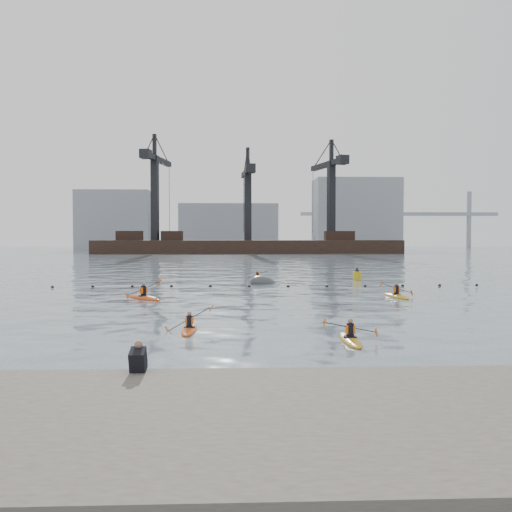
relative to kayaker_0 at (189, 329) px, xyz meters
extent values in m
plane|color=#3D4C5A|center=(4.96, -2.90, -0.09)|extent=(400.00, 400.00, 0.00)
cube|color=#4C443D|center=(4.96, -11.90, -0.09)|extent=(18.00, 7.00, 1.00)
cube|color=black|center=(-0.54, -8.70, 0.69)|extent=(0.38, 0.60, 0.67)
cube|color=black|center=(-0.54, -8.48, 0.53)|extent=(0.34, 0.40, 0.24)
sphere|color=#8C6651|center=(-0.54, -8.60, 1.07)|extent=(0.21, 0.21, 0.21)
sphere|color=black|center=(-12.04, 19.60, -0.06)|extent=(0.24, 0.24, 0.24)
sphere|color=black|center=(-9.04, 19.76, -0.06)|extent=(0.24, 0.24, 0.24)
sphere|color=black|center=(-6.04, 19.84, -0.06)|extent=(0.24, 0.24, 0.24)
sphere|color=black|center=(-3.04, 19.81, -0.06)|extent=(0.24, 0.24, 0.24)
sphere|color=black|center=(-0.04, 19.68, -0.06)|extent=(0.24, 0.24, 0.24)
sphere|color=black|center=(2.96, 19.51, -0.06)|extent=(0.24, 0.24, 0.24)
sphere|color=black|center=(5.96, 19.38, -0.06)|extent=(0.24, 0.24, 0.24)
sphere|color=black|center=(8.96, 19.35, -0.06)|extent=(0.24, 0.24, 0.24)
sphere|color=black|center=(11.96, 19.44, -0.06)|extent=(0.24, 0.24, 0.24)
sphere|color=black|center=(14.96, 19.60, -0.06)|extent=(0.24, 0.24, 0.24)
sphere|color=black|center=(17.96, 19.76, -0.06)|extent=(0.24, 0.24, 0.24)
sphere|color=black|center=(20.96, 19.84, -0.06)|extent=(0.24, 0.24, 0.24)
cube|color=black|center=(4.96, 107.10, 0.76)|extent=(72.00, 12.00, 4.50)
cube|color=black|center=(-23.04, 107.10, 4.11)|extent=(6.00, 3.00, 2.20)
cube|color=black|center=(-13.04, 107.10, 4.11)|extent=(5.00, 3.00, 2.20)
cube|color=black|center=(26.96, 107.10, 4.11)|extent=(7.00, 3.00, 2.20)
cube|color=black|center=(-17.04, 107.10, 13.01)|extent=(1.85, 1.85, 20.00)
cube|color=black|center=(-16.57, 109.76, 22.41)|extent=(4.31, 17.93, 1.20)
cube|color=black|center=(-18.13, 100.89, 22.41)|extent=(2.62, 2.94, 2.00)
cube|color=black|center=(-17.04, 107.10, 25.51)|extent=(0.93, 0.93, 5.00)
cube|color=black|center=(4.96, 107.10, 11.51)|extent=(1.73, 1.73, 17.00)
cube|color=black|center=(4.77, 109.34, 19.41)|extent=(2.50, 15.05, 1.20)
cube|color=black|center=(5.42, 101.87, 19.41)|extent=(2.42, 2.78, 2.00)
cube|color=black|center=(4.96, 107.10, 22.51)|extent=(0.87, 0.87, 5.00)
cube|color=black|center=(24.96, 107.10, 12.51)|extent=(1.96, 1.96, 19.00)
cube|color=black|center=(24.30, 109.56, 21.41)|extent=(5.56, 16.73, 1.20)
cube|color=black|center=(26.50, 101.35, 21.41)|extent=(2.80, 3.08, 2.00)
cube|color=black|center=(24.96, 107.10, 24.51)|extent=(0.98, 0.98, 5.00)
cube|color=gray|center=(-35.04, 147.10, 8.91)|extent=(22.00, 14.00, 18.00)
cube|color=gray|center=(-0.04, 147.10, 6.91)|extent=(30.00, 14.00, 14.00)
cube|color=gray|center=(39.96, 147.10, 10.91)|extent=(26.00, 14.00, 22.00)
cube|color=gray|center=(59.96, 167.10, 11.91)|extent=(70.00, 2.00, 1.20)
cylinder|color=gray|center=(34.96, 167.10, 9.91)|extent=(1.60, 1.60, 20.00)
cylinder|color=gray|center=(84.96, 167.10, 9.91)|extent=(1.60, 1.60, 20.00)
ellipsoid|color=#DE5114|center=(0.00, 0.00, -0.05)|extent=(0.63, 2.84, 0.28)
cylinder|color=black|center=(0.00, 0.00, 0.06)|extent=(0.54, 0.54, 0.05)
cylinder|color=black|center=(0.00, 0.00, 0.31)|extent=(0.27, 0.27, 0.46)
cube|color=#F95E0D|center=(0.00, 0.00, 0.33)|extent=(0.32, 0.20, 0.30)
sphere|color=#8C6651|center=(0.00, 0.00, 0.62)|extent=(0.19, 0.19, 0.19)
cylinder|color=black|center=(0.00, 0.00, 0.40)|extent=(1.71, 0.07, 0.98)
cube|color=#D85914|center=(-0.90, 0.02, -0.04)|extent=(0.19, 0.13, 0.28)
cube|color=#D85914|center=(0.90, -0.02, 0.84)|extent=(0.19, 0.13, 0.28)
ellipsoid|color=#C88F17|center=(6.10, -2.45, -0.05)|extent=(0.64, 3.01, 0.30)
cylinder|color=black|center=(6.10, -2.45, 0.07)|extent=(0.57, 0.57, 0.06)
cylinder|color=black|center=(6.10, -2.45, 0.34)|extent=(0.28, 0.28, 0.49)
cube|color=#F95E0D|center=(6.10, -2.45, 0.35)|extent=(0.34, 0.21, 0.32)
sphere|color=#8C6651|center=(6.10, -2.45, 0.66)|extent=(0.20, 0.20, 0.20)
cylinder|color=black|center=(6.10, -2.45, 0.43)|extent=(2.03, 0.06, 0.43)
cube|color=#D85914|center=(5.14, -2.44, 0.61)|extent=(0.11, 0.13, 0.32)
cube|color=#D85914|center=(7.06, -2.47, 0.25)|extent=(0.11, 0.13, 0.32)
ellipsoid|color=#D04A13|center=(-3.82, 11.73, -0.04)|extent=(2.85, 3.22, 0.36)
cylinder|color=black|center=(-3.82, 11.73, 0.10)|extent=(0.95, 0.95, 0.07)
cylinder|color=black|center=(-3.82, 11.73, 0.42)|extent=(0.34, 0.34, 0.58)
cube|color=#F95E0D|center=(-3.82, 11.73, 0.44)|extent=(0.47, 0.45, 0.38)
sphere|color=#8C6651|center=(-3.82, 11.73, 0.81)|extent=(0.24, 0.24, 0.24)
cylinder|color=black|center=(-3.82, 11.73, 0.53)|extent=(1.84, 1.55, 0.78)
cube|color=#D85914|center=(-4.70, 11.00, 0.19)|extent=(0.23, 0.23, 0.38)
cube|color=#D85914|center=(-2.94, 12.46, 0.88)|extent=(0.23, 0.23, 0.38)
ellipsoid|color=gold|center=(12.21, 12.07, -0.05)|extent=(1.16, 3.35, 0.33)
cylinder|color=black|center=(12.21, 12.07, 0.09)|extent=(0.70, 0.70, 0.06)
cylinder|color=black|center=(12.21, 12.07, 0.38)|extent=(0.31, 0.31, 0.53)
cube|color=#F95E0D|center=(12.21, 12.07, 0.40)|extent=(0.40, 0.28, 0.35)
sphere|color=#8C6651|center=(12.21, 12.07, 0.74)|extent=(0.22, 0.22, 0.22)
cylinder|color=black|center=(12.21, 12.07, 0.48)|extent=(2.15, 0.37, 0.70)
cube|color=#D85914|center=(11.17, 11.91, 0.79)|extent=(0.17, 0.17, 0.35)
cube|color=#D85914|center=(13.24, 12.24, 0.17)|extent=(0.17, 0.17, 0.35)
ellipsoid|color=gold|center=(3.89, 26.57, -0.05)|extent=(0.64, 2.85, 0.28)
cylinder|color=black|center=(3.89, 26.57, 0.06)|extent=(0.55, 0.55, 0.05)
cylinder|color=black|center=(3.89, 26.57, 0.31)|extent=(0.27, 0.27, 0.46)
cube|color=#F95E0D|center=(3.89, 26.57, 0.33)|extent=(0.32, 0.20, 0.30)
sphere|color=#8C6651|center=(3.89, 26.57, 0.62)|extent=(0.19, 0.19, 0.19)
cylinder|color=black|center=(3.89, 26.57, 0.40)|extent=(1.86, 0.08, 0.65)
cube|color=#D85914|center=(2.99, 26.55, 0.11)|extent=(0.14, 0.13, 0.30)
cube|color=#D85914|center=(4.79, 26.59, 0.69)|extent=(0.14, 0.13, 0.30)
ellipsoid|color=#3C3E41|center=(4.21, 22.45, -0.09)|extent=(3.08, 2.72, 1.75)
cylinder|color=gold|center=(12.72, 25.52, 0.23)|extent=(0.73, 0.73, 0.94)
cone|color=black|center=(12.72, 25.52, 0.90)|extent=(0.46, 0.46, 0.36)
camera|label=1|loc=(1.86, -22.07, 3.74)|focal=38.00mm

